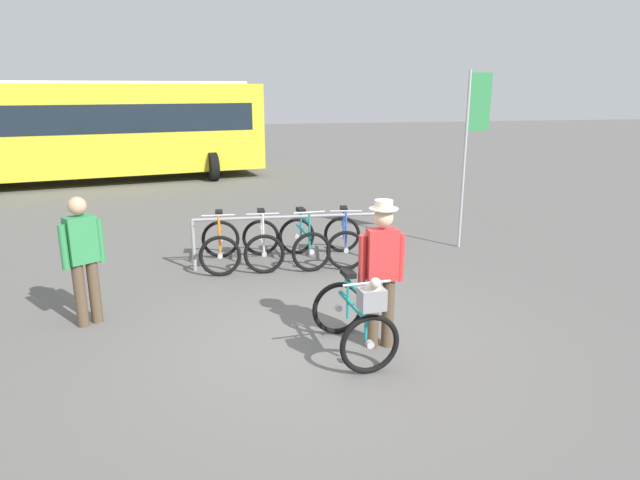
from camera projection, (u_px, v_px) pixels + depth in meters
ground_plane at (325, 343)px, 6.50m from camera, size 80.00×80.00×0.00m
bike_rack_rail at (290, 228)px, 9.12m from camera, size 3.21×0.22×0.88m
racked_bike_orange at (220, 245)px, 9.20m from camera, size 0.70×1.13×0.97m
racked_bike_white at (262, 243)px, 9.30m from camera, size 0.71×1.15×0.98m
racked_bike_teal at (304, 242)px, 9.41m from camera, size 0.74×1.14×0.97m
racked_bike_blue at (344, 240)px, 9.51m from camera, size 0.84×1.19×0.97m
featured_bicycle at (357, 316)px, 6.05m from camera, size 0.75×1.23×1.09m
person_with_featured_bike at (382, 268)px, 6.18m from camera, size 0.53×0.32×1.72m
pedestrian_with_backpack at (82, 253)px, 6.80m from camera, size 0.47×0.45×1.64m
bus_distant at (99, 126)px, 17.21m from camera, size 10.29×4.64×3.08m
banner_flag at (474, 126)px, 9.85m from camera, size 0.45×0.05×3.20m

